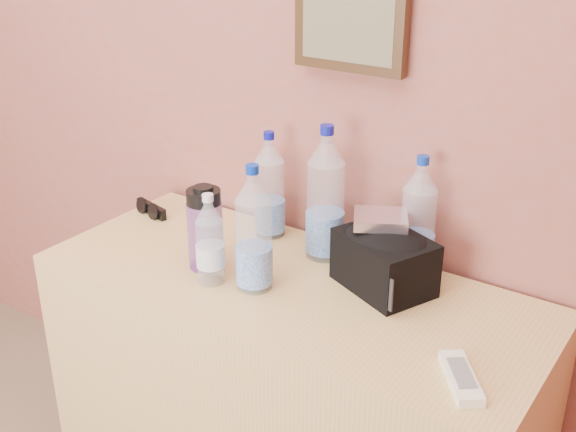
# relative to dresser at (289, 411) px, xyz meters

# --- Properties ---
(picture_frame) EXTENTS (0.30, 0.03, 0.25)m
(picture_frame) POSITION_rel_dresser_xyz_m (0.00, 0.26, 1.00)
(picture_frame) COLOR #382311
(picture_frame) RESTS_ON room_shell
(dresser) EXTENTS (1.28, 0.53, 0.80)m
(dresser) POSITION_rel_dresser_xyz_m (0.00, 0.00, 0.00)
(dresser) COLOR #A07246
(dresser) RESTS_ON ground
(pet_large_a) EXTENTS (0.08, 0.08, 0.30)m
(pet_large_a) POSITION_rel_dresser_xyz_m (-0.20, 0.20, 0.53)
(pet_large_a) COLOR white
(pet_large_a) RESTS_ON dresser
(pet_large_b) EXTENTS (0.10, 0.10, 0.36)m
(pet_large_b) POSITION_rel_dresser_xyz_m (-0.00, 0.17, 0.56)
(pet_large_b) COLOR silver
(pet_large_b) RESTS_ON dresser
(pet_large_c) EXTENTS (0.08, 0.08, 0.31)m
(pet_large_c) POSITION_rel_dresser_xyz_m (0.23, 0.22, 0.54)
(pet_large_c) COLOR silver
(pet_large_c) RESTS_ON dresser
(pet_large_d) EXTENTS (0.09, 0.09, 0.32)m
(pet_large_d) POSITION_rel_dresser_xyz_m (-0.06, -0.07, 0.54)
(pet_large_d) COLOR silver
(pet_large_d) RESTS_ON dresser
(pet_small) EXTENTS (0.07, 0.07, 0.23)m
(pet_small) POSITION_rel_dresser_xyz_m (-0.16, -0.10, 0.50)
(pet_small) COLOR silver
(pet_small) RESTS_ON dresser
(nalgene_bottle) EXTENTS (0.09, 0.09, 0.22)m
(nalgene_bottle) POSITION_rel_dresser_xyz_m (-0.22, -0.05, 0.51)
(nalgene_bottle) COLOR purple
(nalgene_bottle) RESTS_ON dresser
(sunglasses) EXTENTS (0.14, 0.08, 0.03)m
(sunglasses) POSITION_rel_dresser_xyz_m (-0.57, 0.11, 0.42)
(sunglasses) COLOR black
(sunglasses) RESTS_ON dresser
(ac_remote) EXTENTS (0.14, 0.16, 0.02)m
(ac_remote) POSITION_rel_dresser_xyz_m (0.50, -0.14, 0.41)
(ac_remote) COLOR silver
(ac_remote) RESTS_ON dresser
(toiletry_bag) EXTENTS (0.27, 0.24, 0.15)m
(toiletry_bag) POSITION_rel_dresser_xyz_m (0.20, 0.11, 0.48)
(toiletry_bag) COLOR black
(toiletry_bag) RESTS_ON dresser
(foil_packet) EXTENTS (0.16, 0.15, 0.03)m
(foil_packet) POSITION_rel_dresser_xyz_m (0.18, 0.13, 0.57)
(foil_packet) COLOR silver
(foil_packet) RESTS_ON toiletry_bag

